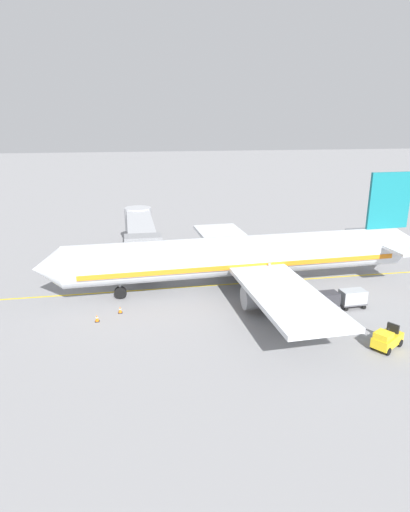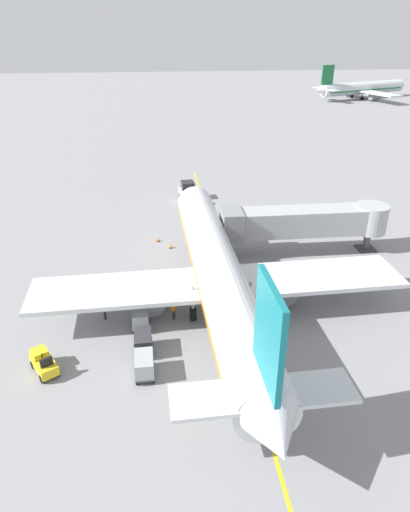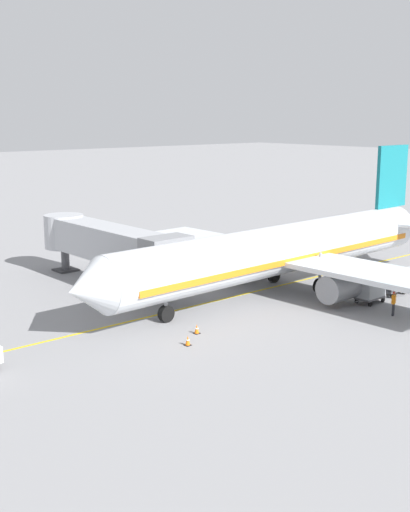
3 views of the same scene
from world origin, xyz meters
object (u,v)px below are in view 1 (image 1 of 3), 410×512
object	(u,v)px
baggage_tug_lead	(387,339)
baggage_cart_front	(292,304)
ground_crew_loader	(271,292)
safety_cone_nose_right	(120,310)
ground_crew_wing_walker	(288,320)
safety_cone_nose_left	(97,318)
baggage_cart_third_in_train	(353,297)
jet_bridge	(140,232)
baggage_cart_second_in_train	(326,300)
parked_airliner	(243,256)

from	to	relation	value
baggage_tug_lead	baggage_cart_front	size ratio (longest dim) A/B	0.95
ground_crew_loader	safety_cone_nose_right	bearing A→B (deg)	89.03
ground_crew_wing_walker	safety_cone_nose_left	xyz separation A→B (m)	(4.43, 14.27, -0.66)
baggage_cart_third_in_train	ground_crew_wing_walker	size ratio (longest dim) A/B	1.73
safety_cone_nose_left	jet_bridge	bearing A→B (deg)	-15.63
ground_crew_loader	baggage_cart_second_in_train	bearing A→B (deg)	-121.03
baggage_cart_second_in_train	ground_crew_wing_walker	world-z (taller)	ground_crew_wing_walker
ground_crew_wing_walker	safety_cone_nose_right	xyz separation A→B (m)	(5.75, 12.47, -0.66)
baggage_cart_second_in_train	safety_cone_nose_left	distance (m)	18.86
jet_bridge	ground_crew_wing_walker	xyz separation A→B (m)	(-19.31, -10.11, -2.51)
parked_airliner	baggage_tug_lead	bearing A→B (deg)	-151.91
baggage_cart_front	baggage_cart_second_in_train	world-z (taller)	same
baggage_tug_lead	baggage_cart_third_in_train	xyz separation A→B (m)	(6.86, -1.14, 0.24)
ground_crew_wing_walker	ground_crew_loader	distance (m)	5.55
jet_bridge	ground_crew_loader	bearing A→B (deg)	-142.20
safety_cone_nose_left	safety_cone_nose_right	bearing A→B (deg)	-53.83
safety_cone_nose_right	baggage_cart_third_in_train	bearing A→B (deg)	-97.24
safety_cone_nose_right	baggage_tug_lead	bearing A→B (deg)	-116.94
baggage_cart_front	baggage_cart_third_in_train	bearing A→B (deg)	-86.13
baggage_cart_third_in_train	safety_cone_nose_right	size ratio (longest dim) A/B	4.95
baggage_cart_front	safety_cone_nose_right	world-z (taller)	baggage_cart_front
baggage_cart_second_in_train	ground_crew_wing_walker	size ratio (longest dim) A/B	1.73
baggage_tug_lead	safety_cone_nose_left	xyz separation A→B (m)	(8.02, 20.18, -0.42)
baggage_cart_front	ground_crew_loader	bearing A→B (deg)	17.99
jet_bridge	ground_crew_wing_walker	bearing A→B (deg)	-152.36
baggage_cart_third_in_train	jet_bridge	bearing A→B (deg)	46.93
jet_bridge	safety_cone_nose_right	world-z (taller)	jet_bridge
ground_crew_loader	safety_cone_nose_left	distance (m)	14.91
ground_crew_loader	baggage_cart_third_in_train	bearing A→B (deg)	-109.25
ground_crew_loader	safety_cone_nose_right	xyz separation A→B (m)	(0.22, 13.05, -0.66)
ground_crew_wing_walker	safety_cone_nose_left	bearing A→B (deg)	72.76
jet_bridge	baggage_cart_second_in_train	bearing A→B (deg)	-137.83
parked_airliner	baggage_cart_third_in_train	bearing A→B (deg)	-126.94
baggage_tug_lead	baggage_cart_second_in_train	distance (m)	6.89
jet_bridge	ground_crew_wing_walker	world-z (taller)	jet_bridge
safety_cone_nose_left	baggage_tug_lead	bearing A→B (deg)	-111.68
ground_crew_loader	ground_crew_wing_walker	bearing A→B (deg)	174.00
ground_crew_loader	baggage_cart_front	bearing A→B (deg)	-162.01
baggage_tug_lead	baggage_cart_second_in_train	bearing A→B (deg)	11.57
parked_airliner	safety_cone_nose_right	world-z (taller)	parked_airliner
ground_crew_wing_walker	parked_airliner	bearing A→B (deg)	5.96
parked_airliner	jet_bridge	distance (m)	13.56
parked_airliner	ground_crew_loader	size ratio (longest dim) A/B	22.07
parked_airliner	jet_bridge	xyz separation A→B (m)	(10.01, 9.14, 0.27)
baggage_tug_lead	parked_airliner	bearing A→B (deg)	28.09
baggage_cart_third_in_train	ground_crew_loader	size ratio (longest dim) A/B	1.73
baggage_cart_front	ground_crew_wing_walker	bearing A→B (deg)	153.51
baggage_tug_lead	baggage_cart_third_in_train	world-z (taller)	baggage_tug_lead
safety_cone_nose_left	baggage_cart_second_in_train	bearing A→B (deg)	-93.89
baggage_cart_third_in_train	ground_crew_wing_walker	world-z (taller)	ground_crew_wing_walker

